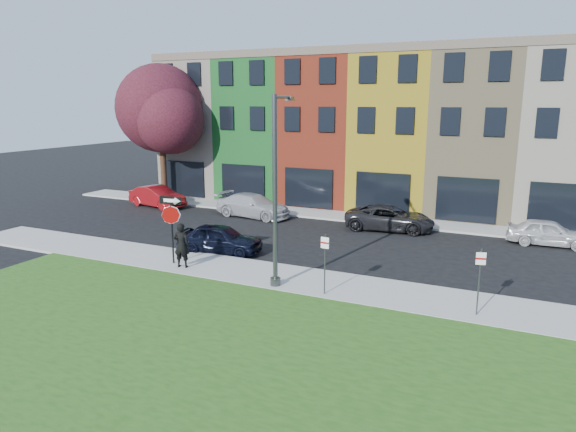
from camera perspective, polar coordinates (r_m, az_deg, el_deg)
The scene contains 15 objects.
ground at distance 18.40m, azimuth -2.79°, elevation -10.13°, with size 120.00×120.00×0.00m, color black.
sidewalk_near at distance 20.22m, azimuth 6.29°, elevation -7.87°, with size 40.00×3.00×0.12m, color #98968F.
sidewalk_far at distance 32.70m, azimuth 4.74°, elevation 0.10°, with size 40.00×2.40×0.12m, color #98968F.
rowhouse_block at distance 37.72m, azimuth 8.90°, elevation 9.22°, with size 30.00×10.12×10.00m.
stop_sign at distance 22.82m, azimuth -12.86°, elevation 0.00°, with size 1.05×0.14×2.99m.
man at distance 22.47m, azimuth -11.74°, elevation -3.19°, with size 0.79×0.59×1.95m, color black.
sedan_near at distance 24.81m, azimuth -7.55°, elevation -2.49°, with size 4.26×2.17×1.39m, color black.
parked_car_red at distance 36.47m, azimuth -14.32°, elevation 2.11°, with size 4.60×2.35×1.44m, color maroon.
parked_car_silver at distance 32.33m, azimuth -3.89°, elevation 1.17°, with size 5.16×2.55×1.44m, color #ADADB2.
parked_car_dark at distance 29.48m, azimuth 11.22°, elevation -0.23°, with size 5.19×2.85×1.38m, color black.
parked_car_white at distance 28.99m, azimuth 26.96°, elevation -1.64°, with size 3.92×1.62×1.33m, color silver.
street_lamp at distance 19.42m, azimuth -1.27°, elevation 2.73°, with size 0.71×2.56×7.25m.
parking_sign_a at distance 18.89m, azimuth 4.12°, elevation -4.58°, with size 0.32×0.09×2.29m.
parking_sign_b at distance 18.14m, azimuth 20.52°, elevation -6.09°, with size 0.31×0.12×2.29m.
tree_purple at distance 38.62m, azimuth -13.79°, elevation 11.30°, with size 7.52×6.58×9.66m.
Camera 1 is at (7.93, -15.01, 7.09)m, focal length 32.00 mm.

